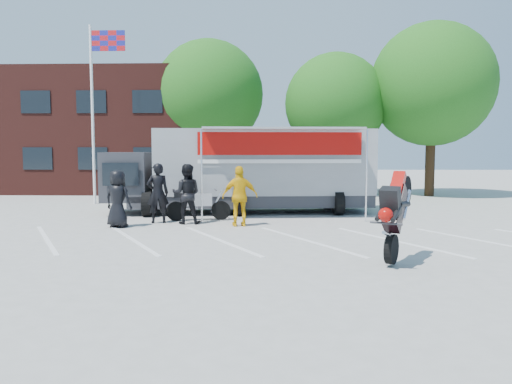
# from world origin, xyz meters

# --- Properties ---
(ground) EXTENTS (100.00, 100.00, 0.00)m
(ground) POSITION_xyz_m (0.00, 0.00, 0.00)
(ground) COLOR #A7A7A2
(ground) RESTS_ON ground
(parking_bay_lines) EXTENTS (18.09, 13.33, 0.01)m
(parking_bay_lines) POSITION_xyz_m (0.00, 1.00, 0.01)
(parking_bay_lines) COLOR white
(parking_bay_lines) RESTS_ON ground
(office_building) EXTENTS (18.00, 8.00, 7.00)m
(office_building) POSITION_xyz_m (-10.00, 18.00, 3.50)
(office_building) COLOR #4A1D17
(office_building) RESTS_ON ground
(flagpole) EXTENTS (1.61, 0.12, 8.00)m
(flagpole) POSITION_xyz_m (-6.24, 10.00, 5.05)
(flagpole) COLOR white
(flagpole) RESTS_ON ground
(tree_left) EXTENTS (6.12, 6.12, 8.64)m
(tree_left) POSITION_xyz_m (-2.00, 16.00, 5.57)
(tree_left) COLOR #382314
(tree_left) RESTS_ON ground
(tree_mid) EXTENTS (5.44, 5.44, 7.68)m
(tree_mid) POSITION_xyz_m (5.00, 15.00, 4.94)
(tree_mid) COLOR #382314
(tree_mid) RESTS_ON ground
(tree_right) EXTENTS (6.46, 6.46, 9.12)m
(tree_right) POSITION_xyz_m (10.00, 14.50, 5.88)
(tree_right) COLOR #382314
(tree_right) RESTS_ON ground
(transporter_truck) EXTENTS (10.62, 5.85, 3.25)m
(transporter_truck) POSITION_xyz_m (0.79, 7.09, 0.00)
(transporter_truck) COLOR #93979B
(transporter_truck) RESTS_ON ground
(parked_motorcycle) EXTENTS (2.39, 1.20, 1.20)m
(parked_motorcycle) POSITION_xyz_m (-0.95, 4.83, 0.00)
(parked_motorcycle) COLOR #ACACB1
(parked_motorcycle) RESTS_ON ground
(stunt_bike_rider) EXTENTS (1.61, 2.00, 2.13)m
(stunt_bike_rider) POSITION_xyz_m (4.50, -1.29, 0.00)
(stunt_bike_rider) COLOR black
(stunt_bike_rider) RESTS_ON ground
(spectator_leather_a) EXTENTS (1.03, 0.82, 1.83)m
(spectator_leather_a) POSITION_xyz_m (-3.27, 3.18, 0.91)
(spectator_leather_a) COLOR black
(spectator_leather_a) RESTS_ON ground
(spectator_leather_b) EXTENTS (0.85, 0.68, 2.02)m
(spectator_leather_b) POSITION_xyz_m (-2.22, 4.16, 1.01)
(spectator_leather_b) COLOR black
(spectator_leather_b) RESTS_ON ground
(spectator_leather_c) EXTENTS (0.99, 0.78, 1.99)m
(spectator_leather_c) POSITION_xyz_m (-1.23, 4.02, 1.00)
(spectator_leather_c) COLOR black
(spectator_leather_c) RESTS_ON ground
(spectator_hivis) EXTENTS (1.21, 0.68, 1.95)m
(spectator_hivis) POSITION_xyz_m (0.59, 3.54, 0.97)
(spectator_hivis) COLOR yellow
(spectator_hivis) RESTS_ON ground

